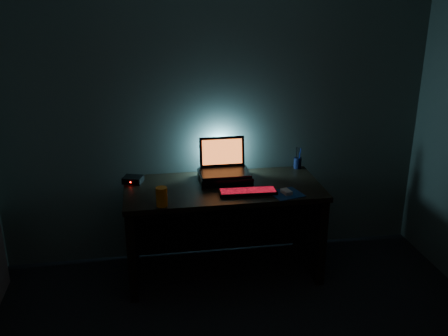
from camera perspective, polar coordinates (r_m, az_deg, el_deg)
name	(u,v)px	position (r m, az deg, el deg)	size (l,w,h in m)	color
room	(283,217)	(2.16, 6.78, -5.59)	(3.50, 4.00, 2.50)	black
desk	(222,214)	(3.96, -0.21, -5.26)	(1.50, 0.70, 0.75)	black
riser	(225,177)	(3.91, 0.09, -1.03)	(0.40, 0.30, 0.06)	black
laptop	(224,164)	(3.92, -0.04, 0.46)	(0.38, 0.28, 0.26)	black
keyboard	(248,192)	(3.68, 2.75, -2.73)	(0.43, 0.15, 0.03)	black
mousepad	(286,194)	(3.69, 7.13, -2.94)	(0.22, 0.20, 0.00)	navy
mouse	(286,192)	(3.69, 7.14, -2.72)	(0.05, 0.09, 0.03)	gray
pen_cup	(298,163)	(4.22, 8.40, 0.57)	(0.06, 0.06, 0.09)	black
juice_glass	(162,197)	(3.47, -7.13, -3.27)	(0.08, 0.08, 0.14)	orange
router	(133,180)	(3.94, -10.36, -1.31)	(0.17, 0.16, 0.05)	black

